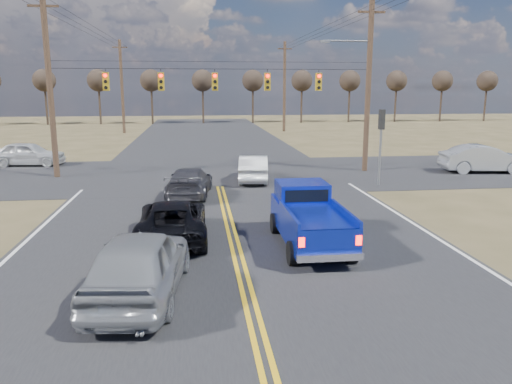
{
  "coord_description": "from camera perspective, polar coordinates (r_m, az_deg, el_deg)",
  "views": [
    {
      "loc": [
        -1.18,
        -10.93,
        4.99
      ],
      "look_at": [
        0.82,
        5.53,
        1.5
      ],
      "focal_mm": 35.0,
      "sensor_mm": 36.0,
      "label": 1
    }
  ],
  "objects": [
    {
      "name": "signal_gantry",
      "position": [
        28.77,
        -3.67,
        12.01
      ],
      "size": [
        19.6,
        4.83,
        10.0
      ],
      "color": "#473323",
      "rests_on": "ground"
    },
    {
      "name": "pickup_truck",
      "position": [
        16.03,
        6.06,
        -2.96
      ],
      "size": [
        1.99,
        4.96,
        1.86
      ],
      "rotation": [
        0.0,
        0.0,
        -0.0
      ],
      "color": "black",
      "rests_on": "ground"
    },
    {
      "name": "cross_car_east_near",
      "position": [
        32.64,
        24.63,
        3.47
      ],
      "size": [
        2.37,
        5.18,
        1.65
      ],
      "primitive_type": "imported",
      "rotation": [
        0.0,
        0.0,
        1.44
      ],
      "color": "#989B9F",
      "rests_on": "ground"
    },
    {
      "name": "silver_suv",
      "position": [
        12.41,
        -13.18,
        -7.96
      ],
      "size": [
        2.5,
        5.13,
        1.69
      ],
      "primitive_type": "imported",
      "rotation": [
        0.0,
        0.0,
        3.04
      ],
      "color": "#93969A",
      "rests_on": "ground"
    },
    {
      "name": "ground",
      "position": [
        12.08,
        -0.73,
        -12.53
      ],
      "size": [
        160.0,
        160.0,
        0.0
      ],
      "primitive_type": "plane",
      "color": "brown",
      "rests_on": "ground"
    },
    {
      "name": "dgrey_car_queue",
      "position": [
        23.44,
        -7.6,
        1.14
      ],
      "size": [
        2.38,
        4.75,
        1.33
      ],
      "primitive_type": "imported",
      "rotation": [
        0.0,
        0.0,
        3.02
      ],
      "color": "#3B3A40",
      "rests_on": "ground"
    },
    {
      "name": "black_suv",
      "position": [
        16.84,
        -9.54,
        -3.16
      ],
      "size": [
        2.24,
        4.81,
        1.34
      ],
      "primitive_type": "imported",
      "rotation": [
        0.0,
        0.0,
        3.15
      ],
      "color": "black",
      "rests_on": "ground"
    },
    {
      "name": "white_car_queue",
      "position": [
        26.95,
        -0.3,
        2.74
      ],
      "size": [
        2.01,
        4.44,
        1.41
      ],
      "primitive_type": "imported",
      "rotation": [
        0.0,
        0.0,
        3.02
      ],
      "color": "silver",
      "rests_on": "ground"
    },
    {
      "name": "road_cross",
      "position": [
        29.38,
        -4.54,
        2.07
      ],
      "size": [
        120.0,
        12.0,
        0.02
      ],
      "primitive_type": "cube",
      "color": "#28282B",
      "rests_on": "ground"
    },
    {
      "name": "treeline",
      "position": [
        37.92,
        -5.29,
        12.91
      ],
      "size": [
        87.0,
        117.8,
        7.4
      ],
      "color": "#33261C",
      "rests_on": "ground"
    },
    {
      "name": "cross_car_west",
      "position": [
        35.52,
        -24.61,
        3.99
      ],
      "size": [
        2.23,
        4.71,
        1.55
      ],
      "primitive_type": "imported",
      "rotation": [
        0.0,
        0.0,
        1.48
      ],
      "color": "silver",
      "rests_on": "ground"
    },
    {
      "name": "utility_poles",
      "position": [
        27.96,
        -4.63,
        12.33
      ],
      "size": [
        19.6,
        58.32,
        10.0
      ],
      "color": "#473323",
      "rests_on": "ground"
    },
    {
      "name": "road_main",
      "position": [
        21.55,
        -3.62,
        -1.53
      ],
      "size": [
        14.0,
        120.0,
        0.02
      ],
      "primitive_type": "cube",
      "color": "#28282B",
      "rests_on": "ground"
    }
  ]
}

